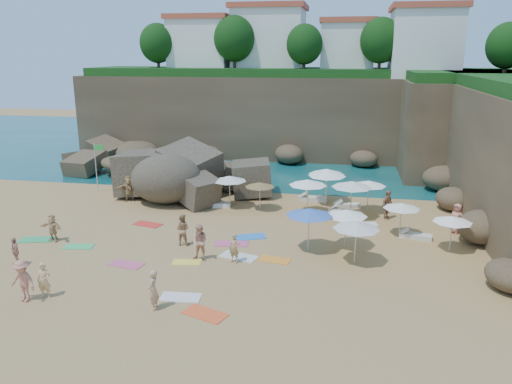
% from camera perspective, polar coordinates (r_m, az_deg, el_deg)
% --- Properties ---
extents(ground, '(120.00, 120.00, 0.00)m').
position_cam_1_polar(ground, '(28.97, -4.98, -5.20)').
color(ground, tan).
rests_on(ground, ground).
extents(seawater, '(120.00, 120.00, 0.00)m').
position_cam_1_polar(seawater, '(57.48, 2.89, 5.33)').
color(seawater, '#0C4751').
rests_on(seawater, ground).
extents(cliff_back, '(44.00, 8.00, 8.00)m').
position_cam_1_polar(cliff_back, '(51.73, 4.43, 8.63)').
color(cliff_back, brown).
rests_on(cliff_back, ground).
extents(cliff_corner, '(10.00, 12.00, 8.00)m').
position_cam_1_polar(cliff_corner, '(47.50, 22.19, 6.91)').
color(cliff_corner, brown).
rests_on(cliff_corner, ground).
extents(rock_promontory, '(12.00, 7.00, 2.00)m').
position_cam_1_polar(rock_promontory, '(47.02, -12.86, 2.63)').
color(rock_promontory, brown).
rests_on(rock_promontory, ground).
extents(clifftop_buildings, '(28.48, 9.48, 7.00)m').
position_cam_1_polar(clifftop_buildings, '(52.06, 5.80, 16.63)').
color(clifftop_buildings, white).
rests_on(clifftop_buildings, cliff_back).
extents(clifftop_trees, '(35.60, 23.82, 4.40)m').
position_cam_1_polar(clifftop_trees, '(45.68, 7.49, 16.75)').
color(clifftop_trees, '#11380F').
rests_on(clifftop_trees, ground).
extents(marina_masts, '(3.10, 0.10, 6.00)m').
position_cam_1_polar(marina_masts, '(61.35, -12.71, 8.46)').
color(marina_masts, white).
rests_on(marina_masts, ground).
extents(rock_outcrop, '(9.91, 8.01, 3.60)m').
position_cam_1_polar(rock_outcrop, '(37.79, -6.82, -0.25)').
color(rock_outcrop, brown).
rests_on(rock_outcrop, ground).
extents(flag_pole, '(0.72, 0.18, 3.73)m').
position_cam_1_polar(flag_pole, '(39.55, -17.72, 3.38)').
color(flag_pole, silver).
rests_on(flag_pole, ground).
extents(parasol_0, '(2.54, 2.54, 2.40)m').
position_cam_1_polar(parasol_0, '(35.45, 8.07, 2.33)').
color(parasol_0, silver).
rests_on(parasol_0, ground).
extents(parasol_1, '(2.59, 2.59, 2.45)m').
position_cam_1_polar(parasol_1, '(32.12, 10.90, 0.88)').
color(parasol_1, silver).
rests_on(parasol_1, ground).
extents(parasol_2, '(2.60, 2.60, 2.46)m').
position_cam_1_polar(parasol_2, '(34.69, 8.13, 2.13)').
color(parasol_2, silver).
rests_on(parasol_2, ground).
extents(parasol_3, '(2.28, 2.28, 2.15)m').
position_cam_1_polar(parasol_3, '(33.68, 12.77, 0.98)').
color(parasol_3, silver).
rests_on(parasol_3, ground).
extents(parasol_4, '(2.10, 2.10, 1.98)m').
position_cam_1_polar(parasol_4, '(29.74, 16.31, -1.52)').
color(parasol_4, silver).
rests_on(parasol_4, ground).
extents(parasol_5, '(2.34, 2.34, 2.22)m').
position_cam_1_polar(parasol_5, '(33.93, -3.05, 1.56)').
color(parasol_5, silver).
rests_on(parasol_5, ground).
extents(parasol_6, '(2.03, 2.03, 1.92)m').
position_cam_1_polar(parasol_6, '(33.35, 0.44, 0.85)').
color(parasol_6, silver).
rests_on(parasol_6, ground).
extents(parasol_7, '(2.48, 2.48, 2.34)m').
position_cam_1_polar(parasol_7, '(32.55, 5.96, 1.10)').
color(parasol_7, silver).
rests_on(parasol_7, ground).
extents(parasol_8, '(2.06, 2.06, 1.94)m').
position_cam_1_polar(parasol_8, '(28.36, 21.56, -2.92)').
color(parasol_8, silver).
rests_on(parasol_8, ground).
extents(parasol_9, '(2.28, 2.28, 2.16)m').
position_cam_1_polar(parasol_9, '(27.21, 10.28, -2.37)').
color(parasol_9, silver).
rests_on(parasol_9, ground).
extents(parasol_10, '(2.50, 2.50, 2.36)m').
position_cam_1_polar(parasol_10, '(26.46, 6.09, -2.29)').
color(parasol_10, silver).
rests_on(parasol_10, ground).
extents(parasol_11, '(2.33, 2.33, 2.21)m').
position_cam_1_polar(parasol_11, '(25.24, 11.41, -3.76)').
color(parasol_11, silver).
rests_on(parasol_11, ground).
extents(lounger_0, '(2.01, 0.97, 0.30)m').
position_cam_1_polar(lounger_0, '(34.50, -4.55, -1.48)').
color(lounger_0, silver).
rests_on(lounger_0, ground).
extents(lounger_1, '(2.01, 0.70, 0.31)m').
position_cam_1_polar(lounger_1, '(35.99, 6.50, -0.79)').
color(lounger_1, silver).
rests_on(lounger_1, ground).
extents(lounger_2, '(1.89, 0.88, 0.28)m').
position_cam_1_polar(lounger_2, '(34.82, 10.41, -1.55)').
color(lounger_2, silver).
rests_on(lounger_2, ground).
extents(lounger_3, '(2.13, 1.43, 0.32)m').
position_cam_1_polar(lounger_3, '(33.32, 10.04, -2.28)').
color(lounger_3, white).
rests_on(lounger_3, ground).
extents(lounger_4, '(1.87, 0.93, 0.28)m').
position_cam_1_polar(lounger_4, '(30.13, 17.79, -4.80)').
color(lounger_4, silver).
rests_on(lounger_4, ground).
extents(lounger_5, '(2.11, 1.02, 0.32)m').
position_cam_1_polar(lounger_5, '(30.88, 11.83, -3.83)').
color(lounger_5, white).
rests_on(lounger_5, ground).
extents(towel_1, '(1.83, 1.15, 0.03)m').
position_cam_1_polar(towel_1, '(26.15, -14.59, -8.00)').
color(towel_1, '#CD4F72').
rests_on(towel_1, ground).
extents(towel_2, '(2.02, 1.49, 0.03)m').
position_cam_1_polar(towel_2, '(21.02, -5.85, -13.67)').
color(towel_2, '#F35526').
rests_on(towel_2, ground).
extents(towel_3, '(1.71, 1.05, 0.03)m').
position_cam_1_polar(towel_3, '(29.20, -19.60, -5.89)').
color(towel_3, '#35BA60').
rests_on(towel_3, ground).
extents(towel_4, '(1.54, 0.92, 0.03)m').
position_cam_1_polar(towel_4, '(25.82, -7.91, -7.94)').
color(towel_4, yellow).
rests_on(towel_4, ground).
extents(towel_5, '(2.14, 1.47, 0.03)m').
position_cam_1_polar(towel_5, '(26.25, -1.98, -7.38)').
color(towel_5, silver).
rests_on(towel_5, ground).
extents(towel_7, '(1.91, 1.27, 0.03)m').
position_cam_1_polar(towel_7, '(31.69, -12.27, -3.63)').
color(towel_7, red).
rests_on(towel_7, ground).
extents(towel_8, '(2.14, 1.62, 0.03)m').
position_cam_1_polar(towel_8, '(28.90, -0.79, -5.15)').
color(towel_8, blue).
rests_on(towel_8, ground).
extents(towel_9, '(1.96, 1.14, 0.03)m').
position_cam_1_polar(towel_9, '(27.96, -2.82, -5.90)').
color(towel_9, '#CE507E').
rests_on(towel_9, ground).
extents(towel_10, '(1.74, 1.07, 0.03)m').
position_cam_1_polar(towel_10, '(25.86, 2.11, -7.75)').
color(towel_10, orange).
rests_on(towel_10, ground).
extents(towel_11, '(2.07, 1.39, 0.03)m').
position_cam_1_polar(towel_11, '(31.12, -23.75, -4.99)').
color(towel_11, '#2D9F5C').
rests_on(towel_11, ground).
extents(towel_13, '(1.82, 1.00, 0.03)m').
position_cam_1_polar(towel_13, '(22.41, -8.62, -11.80)').
color(towel_13, silver).
rests_on(towel_13, ground).
extents(person_stand_0, '(0.63, 0.46, 1.60)m').
position_cam_1_polar(person_stand_0, '(23.68, -23.06, -9.29)').
color(person_stand_0, '#DDAF74').
rests_on(person_stand_0, ground).
extents(person_stand_1, '(0.87, 0.68, 1.77)m').
position_cam_1_polar(person_stand_1, '(27.83, -8.44, -4.26)').
color(person_stand_1, tan).
rests_on(person_stand_1, ground).
extents(person_stand_2, '(1.03, 1.13, 1.69)m').
position_cam_1_polar(person_stand_2, '(37.95, -3.12, 1.23)').
color(person_stand_2, '#DFA27F').
rests_on(person_stand_2, ground).
extents(person_stand_3, '(1.00, 1.17, 1.88)m').
position_cam_1_polar(person_stand_3, '(32.84, 14.76, -1.40)').
color(person_stand_3, '#986E4C').
rests_on(person_stand_3, ground).
extents(person_stand_4, '(0.96, 0.96, 1.80)m').
position_cam_1_polar(person_stand_4, '(31.57, 21.95, -2.81)').
color(person_stand_4, tan).
rests_on(person_stand_4, ground).
extents(person_stand_5, '(1.82, 1.11, 1.89)m').
position_cam_1_polar(person_stand_5, '(36.68, -14.31, 0.41)').
color(person_stand_5, tan).
rests_on(person_stand_5, ground).
extents(person_stand_6, '(0.46, 0.67, 1.74)m').
position_cam_1_polar(person_stand_6, '(21.31, -11.67, -10.91)').
color(person_stand_6, tan).
rests_on(person_stand_6, ground).
extents(person_lie_0, '(1.48, 2.01, 0.49)m').
position_cam_1_polar(person_lie_0, '(23.92, -24.93, -10.72)').
color(person_lie_0, tan).
rests_on(person_lie_0, ground).
extents(person_lie_1, '(1.51, 1.64, 0.35)m').
position_cam_1_polar(person_lie_1, '(27.91, -25.68, -7.22)').
color(person_lie_1, tan).
rests_on(person_lie_1, ground).
extents(person_lie_3, '(1.73, 1.82, 0.41)m').
position_cam_1_polar(person_lie_3, '(30.48, -22.15, -4.86)').
color(person_lie_3, tan).
rests_on(person_lie_3, ground).
extents(person_lie_4, '(0.88, 1.57, 0.36)m').
position_cam_1_polar(person_lie_4, '(25.53, -2.47, -7.68)').
color(person_lie_4, tan).
rests_on(person_lie_4, ground).
extents(person_lie_5, '(1.08, 1.94, 0.71)m').
position_cam_1_polar(person_lie_5, '(25.85, -6.33, -7.03)').
color(person_lie_5, tan).
rests_on(person_lie_5, ground).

